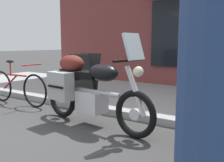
% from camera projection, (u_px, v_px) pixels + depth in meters
% --- Properties ---
extents(ground_plane, '(80.00, 80.00, 0.00)m').
position_uv_depth(ground_plane, '(35.00, 133.00, 3.67)').
color(ground_plane, '#383838').
extents(touring_motorcycle, '(2.21, 0.63, 1.41)m').
position_uv_depth(touring_motorcycle, '(86.00, 87.00, 3.95)').
color(touring_motorcycle, black).
rests_on(touring_motorcycle, ground_plane).
extents(parked_bicycle, '(1.76, 0.48, 0.93)m').
position_uv_depth(parked_bicycle, '(17.00, 87.00, 5.38)').
color(parked_bicycle, black).
rests_on(parked_bicycle, ground_plane).
extents(sandwich_board_sign, '(0.55, 0.41, 0.94)m').
position_uv_depth(sandwich_board_sign, '(85.00, 75.00, 5.55)').
color(sandwich_board_sign, black).
rests_on(sandwich_board_sign, sidewalk_curb).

